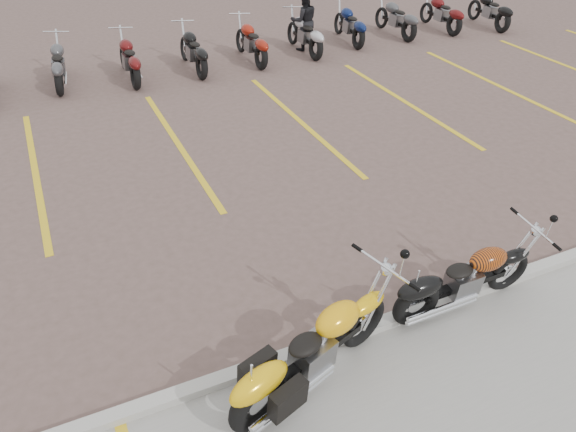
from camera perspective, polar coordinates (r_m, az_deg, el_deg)
name	(u,v)px	position (r m, az deg, el deg)	size (l,w,h in m)	color
ground	(252,257)	(8.26, -3.66, -4.19)	(100.00, 100.00, 0.00)	brown
curb	(314,348)	(6.86, 2.64, -13.21)	(60.00, 0.18, 0.12)	#ADAAA3
parking_stripes	(179,145)	(11.53, -11.04, 7.12)	(38.00, 5.50, 0.01)	gold
yellow_cruiser	(309,353)	(6.23, 2.14, -13.78)	(2.27, 0.89, 0.97)	black
flame_cruiser	(460,281)	(7.49, 17.03, -6.29)	(2.12, 0.31, 0.87)	black
person_b	(304,21)	(16.81, 1.65, 19.20)	(0.79, 0.62, 1.63)	black
bg_bike_row	(188,46)	(15.67, -10.13, 16.61)	(20.61, 2.05, 1.10)	black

